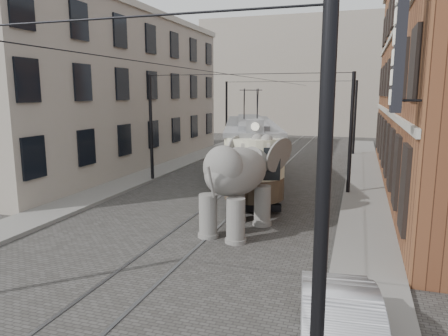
% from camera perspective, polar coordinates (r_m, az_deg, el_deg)
% --- Properties ---
extents(ground, '(120.00, 120.00, 0.00)m').
position_cam_1_polar(ground, '(16.75, -2.25, -7.08)').
color(ground, '#45423F').
extents(tram_rails, '(1.54, 80.00, 0.02)m').
position_cam_1_polar(tram_rails, '(16.75, -2.25, -7.04)').
color(tram_rails, slate).
rests_on(tram_rails, ground).
extents(sidewalk_right, '(2.00, 60.00, 0.15)m').
position_cam_1_polar(sidewalk_right, '(15.78, 18.88, -8.45)').
color(sidewalk_right, slate).
rests_on(sidewalk_right, ground).
extents(sidewalk_left, '(2.00, 60.00, 0.15)m').
position_cam_1_polar(sidewalk_left, '(19.86, -20.19, -4.72)').
color(sidewalk_left, slate).
rests_on(sidewalk_left, ground).
extents(stucco_building, '(7.00, 24.00, 10.00)m').
position_cam_1_polar(stucco_building, '(29.99, -15.74, 9.87)').
color(stucco_building, gray).
rests_on(stucco_building, ground).
extents(distant_block, '(28.00, 10.00, 14.00)m').
position_cam_1_polar(distant_block, '(55.31, 12.53, 12.05)').
color(distant_block, gray).
rests_on(distant_block, ground).
extents(catenary, '(11.00, 30.20, 6.00)m').
position_cam_1_polar(catenary, '(20.91, 1.94, 4.77)').
color(catenary, black).
rests_on(catenary, ground).
extents(tram, '(6.24, 13.35, 5.20)m').
position_cam_1_polar(tram, '(23.42, 3.64, 4.37)').
color(tram, beige).
rests_on(tram, ground).
extents(elephant, '(4.13, 6.08, 3.41)m').
position_cam_1_polar(elephant, '(14.99, 1.73, -2.39)').
color(elephant, slate).
rests_on(elephant, ground).
extents(parked_car, '(1.98, 4.28, 1.36)m').
position_cam_1_polar(parked_car, '(8.34, 15.77, -21.20)').
color(parked_car, '#ABAAAF').
rests_on(parked_car, ground).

